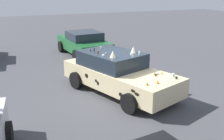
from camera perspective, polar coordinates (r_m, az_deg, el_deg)
name	(u,v)px	position (r m, az deg, el deg)	size (l,w,h in m)	color
ground_plane	(120,92)	(9.84, 1.61, -4.81)	(60.00, 60.00, 0.00)	#47474C
art_car_decorated	(118,73)	(9.67, 1.21, -0.60)	(4.91, 3.19, 1.67)	beige
parked_sedan_row_back_far	(84,43)	(15.22, -6.07, 5.73)	(4.28, 2.32, 1.34)	#1E602D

